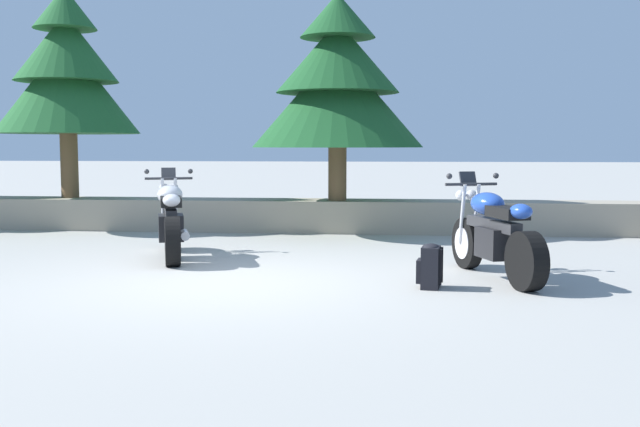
% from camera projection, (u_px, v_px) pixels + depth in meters
% --- Properties ---
extents(ground_plane, '(120.00, 120.00, 0.00)m').
position_uv_depth(ground_plane, '(230.00, 282.00, 8.05)').
color(ground_plane, '#A3A099').
extents(stone_wall, '(36.00, 0.80, 0.55)m').
position_uv_depth(stone_wall, '(291.00, 215.00, 12.78)').
color(stone_wall, gray).
rests_on(stone_wall, ground).
extents(motorcycle_silver_near_left, '(0.95, 2.00, 1.18)m').
position_uv_depth(motorcycle_silver_near_left, '(171.00, 221.00, 9.75)').
color(motorcycle_silver_near_left, black).
rests_on(motorcycle_silver_near_left, ground).
extents(motorcycle_blue_centre, '(0.95, 2.00, 1.18)m').
position_uv_depth(motorcycle_blue_centre, '(494.00, 235.00, 8.21)').
color(motorcycle_blue_centre, black).
rests_on(motorcycle_blue_centre, ground).
extents(rider_backpack, '(0.29, 0.32, 0.47)m').
position_uv_depth(rider_backpack, '(430.00, 265.00, 7.66)').
color(rider_backpack, black).
rests_on(rider_backpack, ground).
extents(pine_tree_mid_left, '(2.53, 2.53, 3.74)m').
position_uv_depth(pine_tree_mid_left, '(66.00, 73.00, 13.07)').
color(pine_tree_mid_left, brown).
rests_on(pine_tree_mid_left, stone_wall).
extents(pine_tree_mid_right, '(2.90, 2.90, 3.48)m').
position_uv_depth(pine_tree_mid_right, '(338.00, 83.00, 12.37)').
color(pine_tree_mid_right, brown).
rests_on(pine_tree_mid_right, stone_wall).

